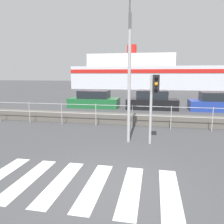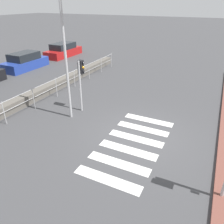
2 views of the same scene
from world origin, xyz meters
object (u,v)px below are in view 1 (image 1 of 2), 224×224
object	(u,v)px
parked_car_green	(94,100)
parked_car_blue	(217,103)
parked_car_black	(152,101)
streetlamp	(129,44)
ferry_boat	(146,74)
traffic_light_far	(154,94)

from	to	relation	value
parked_car_green	parked_car_blue	bearing A→B (deg)	0.00
parked_car_green	parked_car_black	world-z (taller)	parked_car_black
streetlamp	parked_car_black	distance (m)	9.56
streetlamp	parked_car_black	bearing A→B (deg)	84.76
ferry_boat	parked_car_green	bearing A→B (deg)	-97.03
parked_car_green	streetlamp	bearing A→B (deg)	-66.64
traffic_light_far	ferry_boat	distance (m)	34.14
traffic_light_far	parked_car_green	size ratio (longest dim) A/B	0.66
traffic_light_far	parked_car_black	world-z (taller)	traffic_light_far
traffic_light_far	ferry_boat	xyz separation A→B (m)	(-1.73, 34.09, 0.70)
streetlamp	parked_car_green	size ratio (longest dim) A/B	1.50
ferry_boat	parked_car_black	world-z (taller)	ferry_boat
parked_car_green	parked_car_blue	world-z (taller)	parked_car_blue
streetlamp	parked_car_green	world-z (taller)	streetlamp
traffic_light_far	parked_car_black	distance (m)	8.96
traffic_light_far	parked_car_blue	xyz separation A→B (m)	(4.61, 8.86, -1.39)
streetlamp	parked_car_black	xyz separation A→B (m)	(0.82, 8.98, -3.17)
parked_car_blue	traffic_light_far	bearing A→B (deg)	-117.49
ferry_boat	traffic_light_far	bearing A→B (deg)	-87.10
parked_car_black	parked_car_blue	world-z (taller)	parked_car_black
streetlamp	parked_car_blue	distance (m)	11.04
parked_car_blue	parked_car_green	bearing A→B (deg)	180.00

